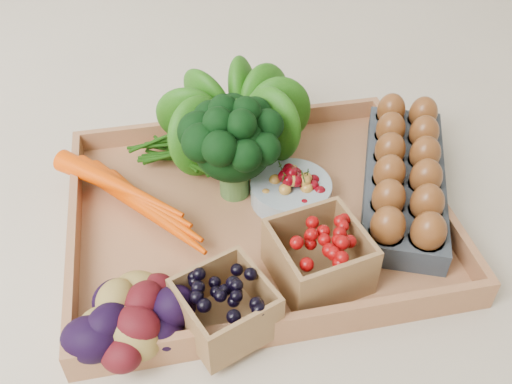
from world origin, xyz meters
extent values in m
plane|color=beige|center=(0.00, 0.00, 0.00)|extent=(4.00, 4.00, 0.00)
cube|color=#B07349|center=(0.00, 0.00, 0.01)|extent=(0.55, 0.45, 0.01)
sphere|color=#13490B|center=(0.00, 0.16, 0.10)|extent=(0.17, 0.17, 0.17)
cylinder|color=#8C9EA5|center=(0.06, 0.02, 0.03)|extent=(0.13, 0.13, 0.03)
cube|color=#3A404A|center=(0.24, 0.01, 0.04)|extent=(0.24, 0.36, 0.04)
cube|color=black|center=(-0.08, -0.19, 0.05)|extent=(0.14, 0.14, 0.07)
cube|color=#7E0506|center=(0.06, -0.14, 0.06)|extent=(0.14, 0.14, 0.08)
camera|label=1|loc=(-0.13, -0.62, 0.63)|focal=40.00mm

